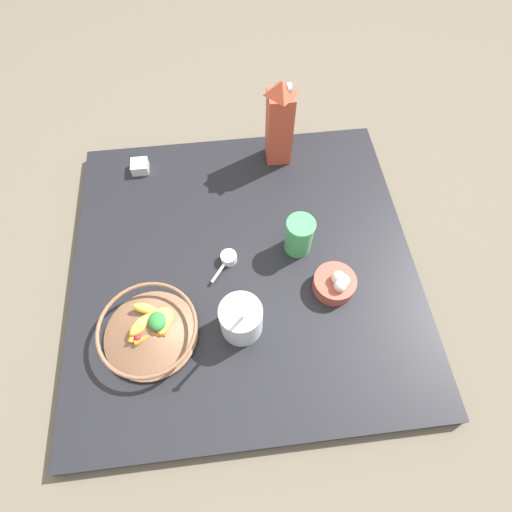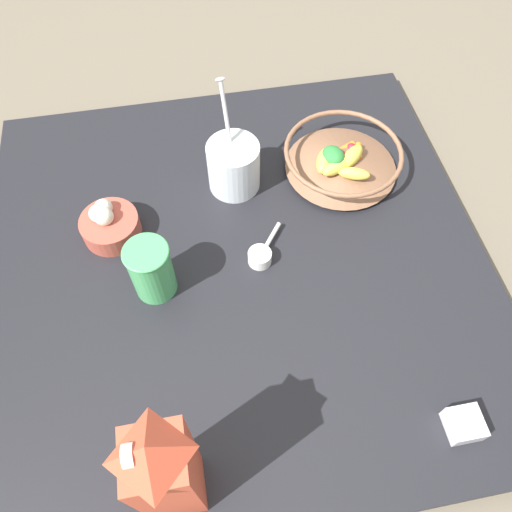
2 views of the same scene
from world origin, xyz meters
name	(u,v)px [view 2 (image 2 of 2)]	position (x,y,z in m)	size (l,w,h in m)	color
ground_plane	(238,269)	(0.00, 0.00, 0.00)	(6.00, 6.00, 0.00)	#665B4C
countertop	(238,264)	(0.00, 0.00, 0.02)	(0.94, 0.94, 0.04)	black
fruit_bowl	(342,159)	(-0.18, 0.25, 0.07)	(0.25, 0.25, 0.08)	brown
milk_carton	(166,472)	(0.38, -0.15, 0.18)	(0.07, 0.07, 0.28)	#CC4C33
yogurt_tub	(234,164)	(-0.19, 0.02, 0.10)	(0.12, 0.11, 0.23)	silver
drinking_cup	(151,269)	(0.03, -0.16, 0.10)	(0.08, 0.08, 0.12)	#4CB266
spice_jar	(464,425)	(0.37, 0.29, 0.05)	(0.05, 0.05, 0.03)	silver
measuring_scoop	(261,256)	(0.01, 0.04, 0.05)	(0.09, 0.08, 0.03)	white
garlic_bowl	(109,224)	(-0.10, -0.23, 0.07)	(0.11, 0.11, 0.08)	#B24C3D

